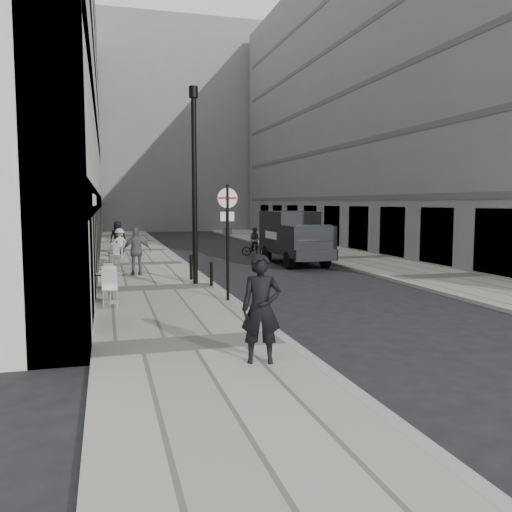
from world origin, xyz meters
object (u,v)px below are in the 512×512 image
(walking_man, at_px, (261,309))
(panel_van, at_px, (294,235))
(lamppost, at_px, (194,176))
(cyclist, at_px, (255,245))
(sign_post, at_px, (228,227))

(walking_man, distance_m, panel_van, 16.99)
(walking_man, bearing_deg, lamppost, 102.60)
(walking_man, bearing_deg, cyclist, 89.71)
(sign_post, xyz_separation_m, cyclist, (4.70, 13.95, -1.67))
(walking_man, bearing_deg, panel_van, 83.43)
(panel_van, height_order, cyclist, panel_van)
(walking_man, height_order, cyclist, walking_man)
(panel_van, xyz_separation_m, cyclist, (-0.71, 4.48, -0.81))
(walking_man, bearing_deg, sign_post, 97.75)
(sign_post, xyz_separation_m, panel_van, (5.42, 9.47, -0.86))
(sign_post, height_order, cyclist, sign_post)
(sign_post, height_order, panel_van, sign_post)
(panel_van, distance_m, cyclist, 4.60)
(walking_man, xyz_separation_m, cyclist, (5.49, 20.28, -0.47))
(lamppost, xyz_separation_m, panel_van, (5.82, 5.91, -2.52))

